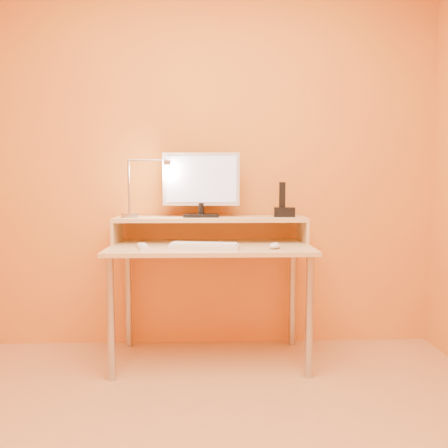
{
  "coord_description": "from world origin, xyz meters",
  "views": [
    {
      "loc": [
        0.0,
        -1.39,
        1.09
      ],
      "look_at": [
        0.08,
        1.13,
        0.85
      ],
      "focal_mm": 34.51,
      "sensor_mm": 36.0,
      "label": 1
    }
  ],
  "objects_px": {
    "monitor_panel": "(201,179)",
    "keyboard": "(204,247)",
    "remote_control": "(143,247)",
    "mouse": "(275,246)",
    "phone_dock": "(284,212)",
    "lamp_base": "(129,215)"
  },
  "relations": [
    {
      "from": "monitor_panel",
      "to": "keyboard",
      "type": "distance_m",
      "value": 0.49
    },
    {
      "from": "phone_dock",
      "to": "keyboard",
      "type": "bearing_deg",
      "value": -144.22
    },
    {
      "from": "monitor_panel",
      "to": "phone_dock",
      "type": "distance_m",
      "value": 0.57
    },
    {
      "from": "lamp_base",
      "to": "keyboard",
      "type": "xyz_separation_m",
      "value": [
        0.47,
        -0.25,
        -0.16
      ]
    },
    {
      "from": "monitor_panel",
      "to": "mouse",
      "type": "distance_m",
      "value": 0.65
    },
    {
      "from": "remote_control",
      "to": "keyboard",
      "type": "bearing_deg",
      "value": -15.69
    },
    {
      "from": "phone_dock",
      "to": "remote_control",
      "type": "relative_size",
      "value": 0.66
    },
    {
      "from": "lamp_base",
      "to": "remote_control",
      "type": "height_order",
      "value": "lamp_base"
    },
    {
      "from": "monitor_panel",
      "to": "remote_control",
      "type": "relative_size",
      "value": 2.47
    },
    {
      "from": "monitor_panel",
      "to": "remote_control",
      "type": "distance_m",
      "value": 0.58
    },
    {
      "from": "keyboard",
      "to": "remote_control",
      "type": "bearing_deg",
      "value": -172.33
    },
    {
      "from": "keyboard",
      "to": "mouse",
      "type": "height_order",
      "value": "mouse"
    },
    {
      "from": "monitor_panel",
      "to": "keyboard",
      "type": "relative_size",
      "value": 1.23
    },
    {
      "from": "monitor_panel",
      "to": "remote_control",
      "type": "height_order",
      "value": "monitor_panel"
    },
    {
      "from": "keyboard",
      "to": "remote_control",
      "type": "xyz_separation_m",
      "value": [
        -0.35,
        0.01,
        -0.0
      ]
    },
    {
      "from": "mouse",
      "to": "keyboard",
      "type": "bearing_deg",
      "value": -160.31
    },
    {
      "from": "keyboard",
      "to": "phone_dock",
      "type": "bearing_deg",
      "value": 37.6
    },
    {
      "from": "remote_control",
      "to": "mouse",
      "type": "bearing_deg",
      "value": -16.63
    },
    {
      "from": "phone_dock",
      "to": "mouse",
      "type": "relative_size",
      "value": 1.25
    },
    {
      "from": "phone_dock",
      "to": "remote_control",
      "type": "height_order",
      "value": "phone_dock"
    },
    {
      "from": "lamp_base",
      "to": "remote_control",
      "type": "relative_size",
      "value": 0.51
    },
    {
      "from": "monitor_panel",
      "to": "lamp_base",
      "type": "distance_m",
      "value": 0.5
    }
  ]
}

